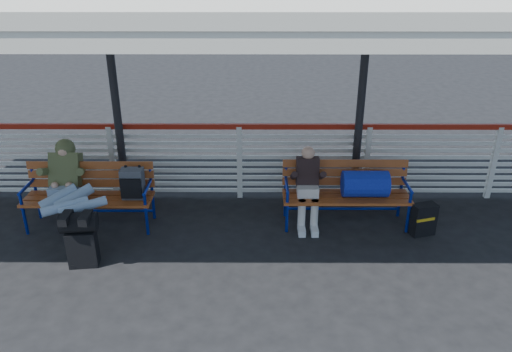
{
  "coord_description": "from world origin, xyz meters",
  "views": [
    {
      "loc": [
        0.29,
        -5.36,
        3.62
      ],
      "look_at": [
        0.26,
        1.0,
        0.77
      ],
      "focal_mm": 35.0,
      "sensor_mm": 36.0,
      "label": 1
    }
  ],
  "objects_px": {
    "luggage_stack": "(81,237)",
    "bench_left": "(101,188)",
    "traveler_man": "(69,193)",
    "suitcase_side": "(423,219)",
    "bench_right": "(357,185)",
    "companion_person": "(308,186)"
  },
  "relations": [
    {
      "from": "bench_left",
      "to": "companion_person",
      "type": "bearing_deg",
      "value": 0.82
    },
    {
      "from": "traveler_man",
      "to": "suitcase_side",
      "type": "bearing_deg",
      "value": 1.09
    },
    {
      "from": "traveler_man",
      "to": "suitcase_side",
      "type": "height_order",
      "value": "traveler_man"
    },
    {
      "from": "luggage_stack",
      "to": "companion_person",
      "type": "bearing_deg",
      "value": 13.6
    },
    {
      "from": "traveler_man",
      "to": "bench_left",
      "type": "bearing_deg",
      "value": 47.01
    },
    {
      "from": "companion_person",
      "to": "suitcase_side",
      "type": "xyz_separation_m",
      "value": [
        1.6,
        -0.3,
        -0.37
      ]
    },
    {
      "from": "bench_left",
      "to": "luggage_stack",
      "type": "bearing_deg",
      "value": -88.87
    },
    {
      "from": "traveler_man",
      "to": "suitcase_side",
      "type": "distance_m",
      "value": 4.87
    },
    {
      "from": "bench_right",
      "to": "companion_person",
      "type": "distance_m",
      "value": 0.69
    },
    {
      "from": "bench_left",
      "to": "suitcase_side",
      "type": "height_order",
      "value": "bench_left"
    },
    {
      "from": "bench_right",
      "to": "suitcase_side",
      "type": "height_order",
      "value": "bench_right"
    },
    {
      "from": "bench_left",
      "to": "traveler_man",
      "type": "height_order",
      "value": "traveler_man"
    },
    {
      "from": "companion_person",
      "to": "traveler_man",
      "type": "bearing_deg",
      "value": -173.15
    },
    {
      "from": "luggage_stack",
      "to": "traveler_man",
      "type": "xyz_separation_m",
      "value": [
        -0.35,
        0.69,
        0.27
      ]
    },
    {
      "from": "luggage_stack",
      "to": "bench_left",
      "type": "xyz_separation_m",
      "value": [
        -0.02,
        1.03,
        0.19
      ]
    },
    {
      "from": "traveler_man",
      "to": "bench_right",
      "type": "bearing_deg",
      "value": 5.65
    },
    {
      "from": "bench_right",
      "to": "traveler_man",
      "type": "relative_size",
      "value": 1.1
    },
    {
      "from": "luggage_stack",
      "to": "bench_right",
      "type": "distance_m",
      "value": 3.76
    },
    {
      "from": "bench_left",
      "to": "bench_right",
      "type": "bearing_deg",
      "value": 0.66
    },
    {
      "from": "bench_left",
      "to": "bench_right",
      "type": "distance_m",
      "value": 3.62
    },
    {
      "from": "bench_right",
      "to": "luggage_stack",
      "type": "bearing_deg",
      "value": -163.35
    },
    {
      "from": "luggage_stack",
      "to": "bench_right",
      "type": "relative_size",
      "value": 0.41
    }
  ]
}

